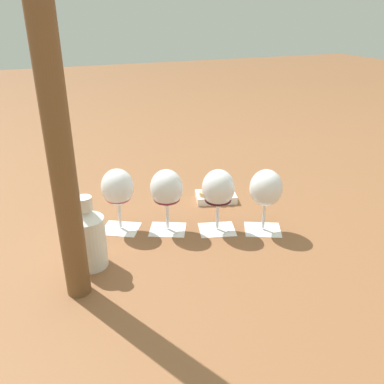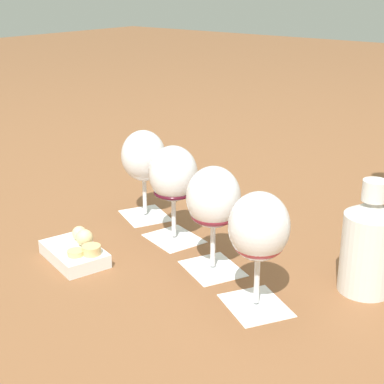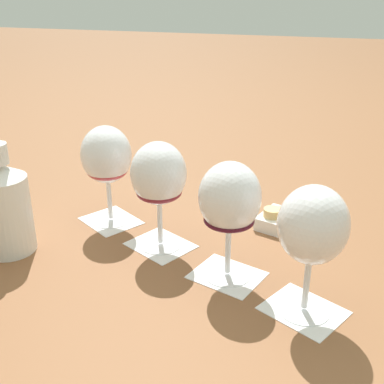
% 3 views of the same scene
% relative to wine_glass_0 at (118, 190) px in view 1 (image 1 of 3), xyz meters
% --- Properties ---
extents(ground_plane, '(8.00, 8.00, 0.00)m').
position_rel_wine_glass_0_xyz_m(ground_plane, '(0.20, -0.09, -0.13)').
color(ground_plane, brown).
extents(tasting_card_0, '(0.14, 0.13, 0.00)m').
position_rel_wine_glass_0_xyz_m(tasting_card_0, '(0.00, 0.00, -0.13)').
color(tasting_card_0, white).
rests_on(tasting_card_0, ground_plane).
extents(tasting_card_1, '(0.14, 0.13, 0.00)m').
position_rel_wine_glass_0_xyz_m(tasting_card_1, '(0.13, -0.06, -0.13)').
color(tasting_card_1, white).
rests_on(tasting_card_1, ground_plane).
extents(tasting_card_2, '(0.13, 0.12, 0.00)m').
position_rel_wine_glass_0_xyz_m(tasting_card_2, '(0.27, -0.12, -0.13)').
color(tasting_card_2, white).
rests_on(tasting_card_2, ground_plane).
extents(tasting_card_3, '(0.14, 0.13, 0.00)m').
position_rel_wine_glass_0_xyz_m(tasting_card_3, '(0.40, -0.17, -0.13)').
color(tasting_card_3, white).
rests_on(tasting_card_3, ground_plane).
extents(wine_glass_0, '(0.10, 0.10, 0.19)m').
position_rel_wine_glass_0_xyz_m(wine_glass_0, '(0.00, 0.00, 0.00)').
color(wine_glass_0, white).
rests_on(wine_glass_0, tasting_card_0).
extents(wine_glass_1, '(0.10, 0.10, 0.19)m').
position_rel_wine_glass_0_xyz_m(wine_glass_1, '(0.13, -0.06, 0.00)').
color(wine_glass_1, white).
rests_on(wine_glass_1, tasting_card_1).
extents(wine_glass_2, '(0.10, 0.10, 0.19)m').
position_rel_wine_glass_0_xyz_m(wine_glass_2, '(0.27, -0.12, 0.00)').
color(wine_glass_2, white).
rests_on(wine_glass_2, tasting_card_2).
extents(wine_glass_3, '(0.10, 0.10, 0.19)m').
position_rel_wine_glass_0_xyz_m(wine_glass_3, '(0.40, -0.17, 0.00)').
color(wine_glass_3, white).
rests_on(wine_glass_3, tasting_card_3).
extents(ceramic_vase, '(0.09, 0.09, 0.20)m').
position_rel_wine_glass_0_xyz_m(ceramic_vase, '(-0.12, -0.16, -0.05)').
color(ceramic_vase, white).
rests_on(ceramic_vase, ground_plane).
extents(snack_dish, '(0.16, 0.12, 0.06)m').
position_rel_wine_glass_0_xyz_m(snack_dish, '(0.35, 0.07, -0.11)').
color(snack_dish, white).
rests_on(snack_dish, ground_plane).
extents(umbrella_pole, '(0.06, 0.06, 0.81)m').
position_rel_wine_glass_0_xyz_m(umbrella_pole, '(-0.16, -0.26, 0.27)').
color(umbrella_pole, brown).
rests_on(umbrella_pole, ground_plane).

